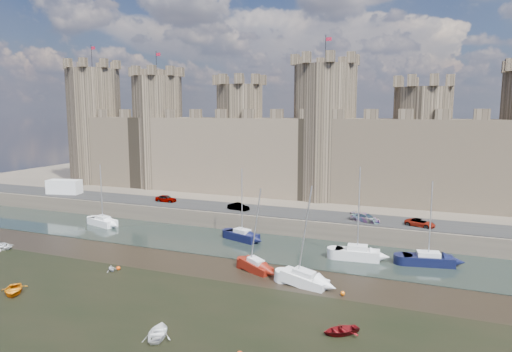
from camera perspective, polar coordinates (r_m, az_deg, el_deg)
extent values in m
plane|color=black|center=(40.83, -11.77, -17.89)|extent=(160.00, 160.00, 0.00)
cube|color=black|center=(60.80, 0.98, -8.83)|extent=(160.00, 12.00, 0.08)
cube|color=#4C443A|center=(94.14, 8.83, -2.06)|extent=(160.00, 60.00, 2.50)
cube|color=black|center=(69.29, 3.94, -4.58)|extent=(160.00, 7.00, 0.10)
cube|color=#42382B|center=(81.45, 7.04, 2.25)|extent=(100.00, 9.00, 14.00)
cylinder|color=#42382B|center=(104.26, -19.47, 5.88)|extent=(11.00, 11.00, 24.00)
cylinder|color=black|center=(104.80, -19.86, 13.82)|extent=(0.10, 0.10, 5.00)
cube|color=maroon|center=(104.68, -19.69, 14.83)|extent=(1.00, 0.03, 0.60)
cylinder|color=#42382B|center=(94.52, -12.10, 5.37)|extent=(10.00, 10.00, 22.00)
cylinder|color=black|center=(94.86, -12.35, 13.54)|extent=(0.10, 0.10, 5.00)
cube|color=maroon|center=(94.78, -12.12, 14.65)|extent=(1.00, 0.03, 0.60)
cylinder|color=#42382B|center=(85.84, -2.02, 4.61)|extent=(9.00, 9.00, 20.00)
cylinder|color=#42382B|center=(80.62, 8.47, 5.37)|extent=(11.00, 11.00, 23.00)
cylinder|color=black|center=(81.17, 8.69, 15.29)|extent=(0.10, 0.10, 5.00)
cube|color=maroon|center=(81.30, 9.07, 16.55)|extent=(1.00, 0.03, 0.60)
cylinder|color=#42382B|center=(78.59, 19.88, 3.44)|extent=(9.00, 9.00, 19.00)
imported|color=gray|center=(78.47, -11.19, -2.78)|extent=(3.64, 1.46, 1.24)
imported|color=gray|center=(70.72, -2.22, -3.87)|extent=(3.69, 1.92, 1.16)
imported|color=gray|center=(65.25, 13.52, -5.10)|extent=(4.46, 2.89, 1.20)
imported|color=gray|center=(64.66, 19.83, -5.54)|extent=(4.23, 2.87, 1.07)
cube|color=white|center=(91.38, -22.85, -1.28)|extent=(6.47, 3.63, 2.66)
cube|color=white|center=(75.23, -18.60, -5.50)|extent=(5.45, 3.30, 1.04)
cube|color=silver|center=(75.06, -18.63, -4.93)|extent=(2.56, 1.95, 0.47)
cylinder|color=silver|center=(74.28, -18.77, -1.91)|extent=(0.14, 0.14, 8.51)
cube|color=black|center=(63.48, -1.75, -7.55)|extent=(5.35, 3.49, 1.09)
cube|color=silver|center=(63.27, -1.75, -6.86)|extent=(2.54, 2.02, 0.50)
cylinder|color=silver|center=(62.31, -1.77, -3.12)|extent=(0.14, 0.14, 8.91)
cube|color=silver|center=(56.87, 12.55, -9.56)|extent=(5.40, 2.56, 1.23)
cube|color=silver|center=(56.61, 12.57, -8.70)|extent=(2.45, 1.65, 0.56)
cylinder|color=silver|center=(55.43, 12.73, -4.01)|extent=(0.14, 0.14, 10.03)
cube|color=black|center=(57.35, 20.72, -9.83)|extent=(5.93, 3.22, 1.07)
cube|color=silver|center=(57.12, 20.76, -9.09)|extent=(2.74, 1.98, 0.49)
cylinder|color=silver|center=(56.07, 20.98, -5.03)|extent=(0.14, 0.14, 8.77)
cube|color=maroon|center=(51.86, -0.04, -11.32)|extent=(4.36, 3.08, 1.04)
cube|color=silver|center=(51.61, -0.04, -10.53)|extent=(2.10, 1.74, 0.47)
cylinder|color=silver|center=(50.47, -0.04, -6.23)|extent=(0.14, 0.14, 8.47)
cube|color=white|center=(48.21, 6.03, -12.84)|extent=(5.12, 2.74, 1.14)
cube|color=silver|center=(47.91, 6.05, -11.92)|extent=(2.36, 1.69, 0.52)
cylinder|color=silver|center=(46.59, 6.13, -6.82)|extent=(0.14, 0.14, 9.34)
imported|color=#CA6E0B|center=(51.89, -28.08, -12.50)|extent=(4.13, 4.16, 0.71)
imported|color=silver|center=(39.08, -12.09, -18.62)|extent=(3.27, 3.77, 0.65)
imported|color=silver|center=(54.34, -17.62, -10.98)|extent=(1.72, 1.65, 0.70)
imported|color=#650B0F|center=(39.26, 10.52, -18.46)|extent=(3.71, 3.54, 0.63)
imported|color=silver|center=(68.48, -29.25, -7.71)|extent=(3.12, 2.31, 0.62)
sphere|color=#EB440A|center=(54.66, -16.82, -10.97)|extent=(0.46, 0.46, 0.46)
sphere|color=#D35709|center=(46.48, 10.79, -14.22)|extent=(0.46, 0.46, 0.46)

